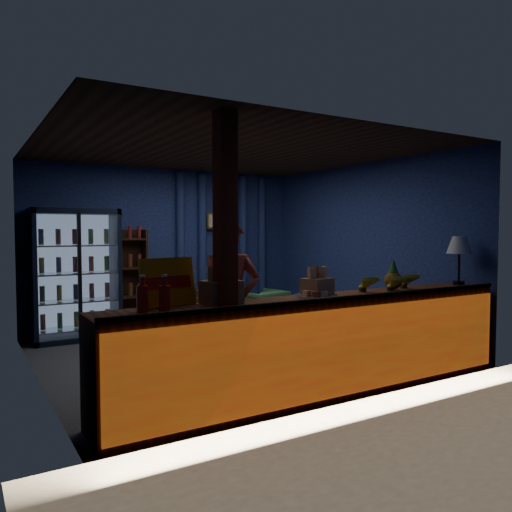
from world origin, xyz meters
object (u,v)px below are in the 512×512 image
(green_chair, at_px, (263,308))
(table_lamp, at_px, (459,247))
(pastry_tray, at_px, (316,295))
(shopkeeper, at_px, (230,305))

(green_chair, distance_m, table_lamp, 3.42)
(green_chair, bearing_deg, table_lamp, 94.75)
(pastry_tray, bearing_deg, table_lamp, -0.51)
(shopkeeper, relative_size, green_chair, 2.52)
(green_chair, height_order, table_lamp, table_lamp)
(shopkeeper, bearing_deg, green_chair, 64.66)
(green_chair, bearing_deg, shopkeeper, 43.81)
(shopkeeper, height_order, green_chair, shopkeeper)
(shopkeeper, bearing_deg, pastry_tray, -27.12)
(shopkeeper, xyz_separation_m, table_lamp, (2.75, -0.55, 0.55))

